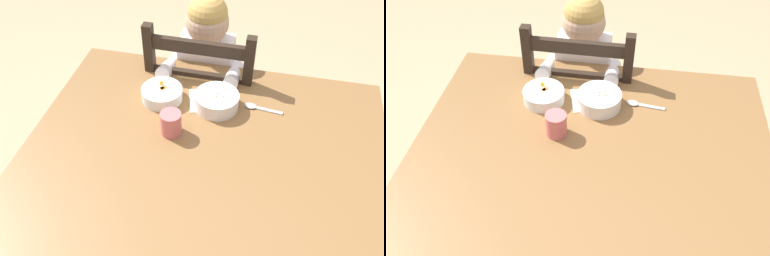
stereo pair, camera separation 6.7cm
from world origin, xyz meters
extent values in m
cube|color=brown|center=(0.00, 0.00, 0.69)|extent=(1.15, 1.00, 0.04)
cylinder|color=brown|center=(-0.50, 0.42, 0.33)|extent=(0.07, 0.07, 0.67)
cylinder|color=brown|center=(0.50, 0.42, 0.33)|extent=(0.07, 0.07, 0.67)
cube|color=black|center=(-0.10, 0.60, 0.44)|extent=(0.43, 0.43, 0.02)
cube|color=black|center=(0.09, 0.79, 0.22)|extent=(0.04, 0.04, 0.43)
cube|color=black|center=(-0.29, 0.79, 0.22)|extent=(0.04, 0.04, 0.43)
cube|color=black|center=(0.09, 0.41, 0.22)|extent=(0.04, 0.04, 0.43)
cube|color=black|center=(-0.29, 0.41, 0.22)|extent=(0.04, 0.04, 0.43)
cube|color=black|center=(0.09, 0.41, 0.68)|extent=(0.04, 0.04, 0.45)
cube|color=black|center=(-0.29, 0.41, 0.68)|extent=(0.04, 0.04, 0.45)
cube|color=black|center=(-0.10, 0.41, 0.84)|extent=(0.36, 0.03, 0.05)
cube|color=black|center=(-0.10, 0.41, 0.70)|extent=(0.36, 0.03, 0.05)
cube|color=white|center=(-0.10, 0.57, 0.61)|extent=(0.22, 0.14, 0.32)
sphere|color=#D6A887|center=(-0.10, 0.57, 0.85)|extent=(0.17, 0.17, 0.17)
sphere|color=tan|center=(-0.10, 0.57, 0.89)|extent=(0.16, 0.16, 0.16)
cylinder|color=#3F4C72|center=(-0.15, 0.45, 0.23)|extent=(0.07, 0.07, 0.45)
cylinder|color=#3F4C72|center=(-0.04, 0.45, 0.23)|extent=(0.07, 0.07, 0.45)
cylinder|color=white|center=(-0.23, 0.47, 0.69)|extent=(0.06, 0.24, 0.13)
cylinder|color=white|center=(0.03, 0.47, 0.69)|extent=(0.06, 0.24, 0.13)
cylinder|color=white|center=(0.00, 0.25, 0.73)|extent=(0.16, 0.16, 0.05)
cylinder|color=white|center=(0.00, 0.25, 0.71)|extent=(0.07, 0.07, 0.01)
cylinder|color=#4E933C|center=(0.00, 0.25, 0.74)|extent=(0.13, 0.13, 0.03)
sphere|color=#548F33|center=(0.02, 0.24, 0.76)|extent=(0.01, 0.01, 0.01)
sphere|color=#57953C|center=(0.00, 0.24, 0.76)|extent=(0.01, 0.01, 0.01)
sphere|color=green|center=(0.00, 0.25, 0.76)|extent=(0.01, 0.01, 0.01)
cylinder|color=white|center=(-0.20, 0.25, 0.73)|extent=(0.15, 0.15, 0.05)
cylinder|color=white|center=(-0.20, 0.25, 0.71)|extent=(0.07, 0.07, 0.01)
cylinder|color=orange|center=(-0.20, 0.25, 0.74)|extent=(0.12, 0.12, 0.03)
cube|color=orange|center=(-0.20, 0.25, 0.75)|extent=(0.02, 0.02, 0.01)
cube|color=orange|center=(-0.20, 0.25, 0.75)|extent=(0.02, 0.02, 0.01)
cube|color=orange|center=(-0.21, 0.27, 0.75)|extent=(0.02, 0.02, 0.01)
cube|color=orange|center=(-0.19, 0.26, 0.75)|extent=(0.01, 0.01, 0.01)
cube|color=orange|center=(-0.21, 0.28, 0.75)|extent=(0.02, 0.02, 0.01)
cube|color=silver|center=(0.19, 0.27, 0.71)|extent=(0.10, 0.02, 0.00)
ellipsoid|color=silver|center=(0.12, 0.27, 0.71)|extent=(0.05, 0.04, 0.01)
cylinder|color=#D66869|center=(-0.12, 0.09, 0.75)|extent=(0.07, 0.07, 0.08)
cube|color=white|center=(-0.03, 0.27, 0.71)|extent=(0.17, 0.16, 0.00)
camera|label=1|loc=(0.15, -0.82, 1.66)|focal=37.77mm
camera|label=2|loc=(0.09, -0.83, 1.66)|focal=37.77mm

